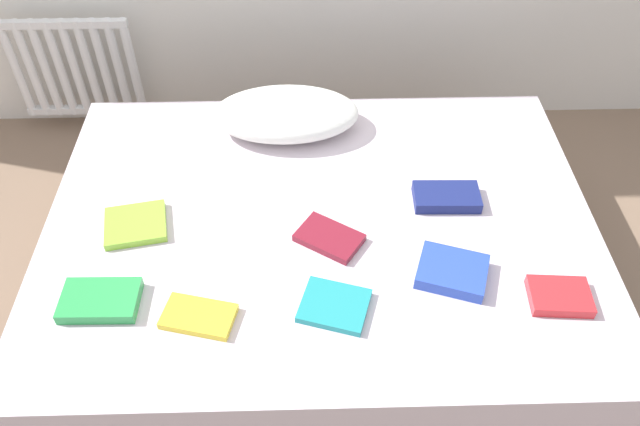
{
  "coord_description": "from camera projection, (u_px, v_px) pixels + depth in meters",
  "views": [
    {
      "loc": [
        -0.04,
        -1.56,
        2.12
      ],
      "look_at": [
        0.0,
        0.05,
        0.48
      ],
      "focal_mm": 35.36,
      "sensor_mm": 36.0,
      "label": 1
    }
  ],
  "objects": [
    {
      "name": "textbook_maroon",
      "position": [
        329.0,
        238.0,
        2.17
      ],
      "size": [
        0.26,
        0.23,
        0.03
      ],
      "primitive_type": "cube",
      "rotation": [
        0.0,
        0.0,
        -0.58
      ],
      "color": "maroon",
      "rests_on": "bed"
    },
    {
      "name": "textbook_yellow",
      "position": [
        199.0,
        316.0,
        1.94
      ],
      "size": [
        0.24,
        0.18,
        0.03
      ],
      "primitive_type": "cube",
      "rotation": [
        0.0,
        0.0,
        -0.24
      ],
      "color": "yellow",
      "rests_on": "bed"
    },
    {
      "name": "textbook_red",
      "position": [
        560.0,
        296.0,
        1.99
      ],
      "size": [
        0.2,
        0.15,
        0.04
      ],
      "primitive_type": "cube",
      "rotation": [
        0.0,
        0.0,
        -0.07
      ],
      "color": "red",
      "rests_on": "bed"
    },
    {
      "name": "pillow",
      "position": [
        286.0,
        114.0,
        2.57
      ],
      "size": [
        0.6,
        0.35,
        0.15
      ],
      "primitive_type": "ellipsoid",
      "color": "white",
      "rests_on": "bed"
    },
    {
      "name": "textbook_navy",
      "position": [
        446.0,
        197.0,
        2.3
      ],
      "size": [
        0.24,
        0.14,
        0.04
      ],
      "primitive_type": "cube",
      "rotation": [
        0.0,
        0.0,
        -0.02
      ],
      "color": "navy",
      "rests_on": "bed"
    },
    {
      "name": "radiator",
      "position": [
        75.0,
        69.0,
        3.16
      ],
      "size": [
        0.63,
        0.04,
        0.53
      ],
      "color": "white",
      "rests_on": "ground"
    },
    {
      "name": "textbook_lime",
      "position": [
        136.0,
        225.0,
        2.21
      ],
      "size": [
        0.24,
        0.22,
        0.03
      ],
      "primitive_type": "cube",
      "rotation": [
        0.0,
        0.0,
        0.19
      ],
      "color": "#8CC638",
      "rests_on": "bed"
    },
    {
      "name": "bed",
      "position": [
        320.0,
        264.0,
        2.43
      ],
      "size": [
        2.0,
        1.5,
        0.5
      ],
      "color": "brown",
      "rests_on": "ground"
    },
    {
      "name": "textbook_green",
      "position": [
        100.0,
        300.0,
        1.98
      ],
      "size": [
        0.24,
        0.16,
        0.04
      ],
      "primitive_type": "cube",
      "rotation": [
        0.0,
        0.0,
        -0.01
      ],
      "color": "green",
      "rests_on": "bed"
    },
    {
      "name": "ground_plane",
      "position": [
        320.0,
        303.0,
        2.61
      ],
      "size": [
        8.0,
        8.0,
        0.0
      ],
      "primitive_type": "plane",
      "color": "#7F6651"
    },
    {
      "name": "textbook_blue",
      "position": [
        452.0,
        272.0,
        2.05
      ],
      "size": [
        0.26,
        0.24,
        0.05
      ],
      "primitive_type": "cube",
      "rotation": [
        0.0,
        0.0,
        -0.33
      ],
      "color": "#2847B7",
      "rests_on": "bed"
    },
    {
      "name": "textbook_teal",
      "position": [
        334.0,
        306.0,
        1.97
      ],
      "size": [
        0.25,
        0.22,
        0.02
      ],
      "primitive_type": "cube",
      "rotation": [
        0.0,
        0.0,
        -0.3
      ],
      "color": "teal",
      "rests_on": "bed"
    }
  ]
}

